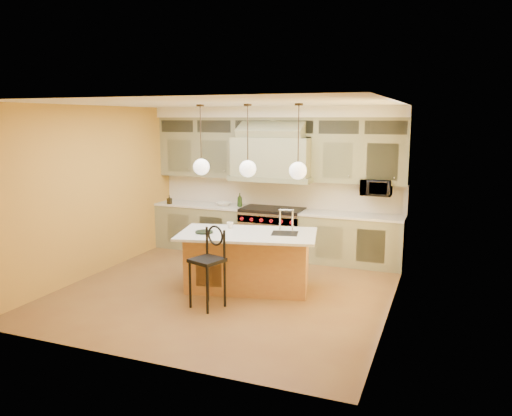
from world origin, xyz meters
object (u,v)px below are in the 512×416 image
at_px(counter_stool, 209,262).
at_px(range, 272,232).
at_px(kitchen_island, 248,260).
at_px(microwave, 376,187).

bearing_deg(counter_stool, range, 109.92).
height_order(kitchen_island, counter_stool, kitchen_island).
distance_m(range, counter_stool, 2.89).
distance_m(range, kitchen_island, 1.97).
bearing_deg(microwave, kitchen_island, -128.97).
distance_m(kitchen_island, microwave, 2.82).
height_order(range, kitchen_island, kitchen_island).
bearing_deg(range, counter_stool, -88.93).
relative_size(kitchen_island, microwave, 4.29).
distance_m(kitchen_island, counter_stool, 0.98).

